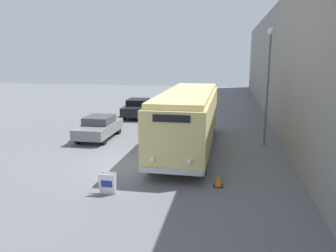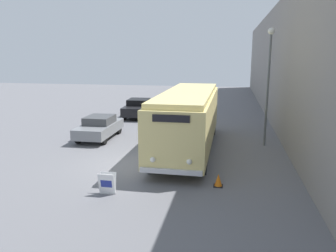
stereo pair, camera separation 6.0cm
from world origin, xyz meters
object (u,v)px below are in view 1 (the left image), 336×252
Objects in this scene: streetlamp at (268,71)px; parked_car_near at (99,127)px; sign_board at (108,184)px; traffic_cone at (219,180)px; parked_car_mid at (138,108)px; vintage_bus at (188,117)px.

streetlamp reaches higher than parked_car_near.
traffic_cone is (3.95, 1.47, -0.14)m from sign_board.
parked_car_mid is (0.39, 7.28, 0.06)m from parked_car_near.
sign_board is at bearing -108.68° from vintage_bus.
vintage_bus is at bearing -158.59° from streetlamp.
vintage_bus is 5.38m from traffic_cone.
streetlamp is 12.62× the size of traffic_cone.
streetlamp reaches higher than sign_board.
sign_board is (-2.13, -6.30, -1.38)m from vintage_bus.
parked_car_mid is at bearing 120.99° from vintage_bus.
vintage_bus is 5.89m from parked_car_near.
traffic_cone is at bearing -65.85° from parked_car_mid.
parked_car_mid is at bearing 142.85° from streetlamp.
parked_car_near is (-9.74, -0.19, -3.44)m from streetlamp.
parked_car_mid reaches higher than sign_board.
sign_board is 0.13× the size of streetlamp.
sign_board reaches higher than traffic_cone.
traffic_cone is at bearing -69.32° from vintage_bus.
vintage_bus is 1.61× the size of streetlamp.
vintage_bus is 20.26× the size of traffic_cone.
sign_board is 0.19× the size of parked_car_mid.
parked_car_mid is at bearing 101.65° from sign_board.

